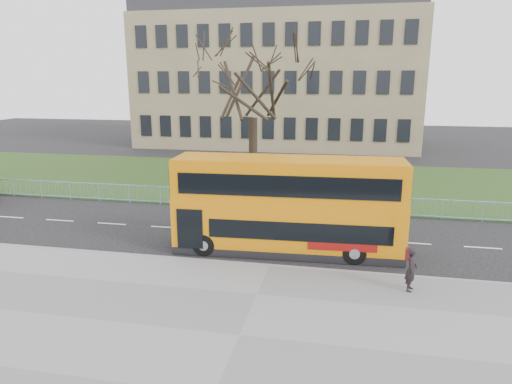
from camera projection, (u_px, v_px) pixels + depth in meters
ground at (275, 254)px, 19.64m from camera, size 120.00×120.00×0.00m
pavement at (240, 337)px, 13.19m from camera, size 80.00×10.50×0.12m
kerb at (269, 266)px, 18.14m from camera, size 80.00×0.20×0.14m
grass_verge at (305, 182)px, 33.25m from camera, size 80.00×15.40×0.08m
guard_railing at (293, 202)px, 25.79m from camera, size 40.00×0.12×1.10m
bare_tree at (253, 102)px, 28.30m from camera, size 8.15×8.15×11.64m
civic_building at (279, 82)px, 52.22m from camera, size 30.00×15.00×14.00m
yellow_bus at (288, 203)px, 19.39m from camera, size 9.76×2.72×4.05m
pedestrian at (411, 269)px, 15.79m from camera, size 0.51×0.65×1.58m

